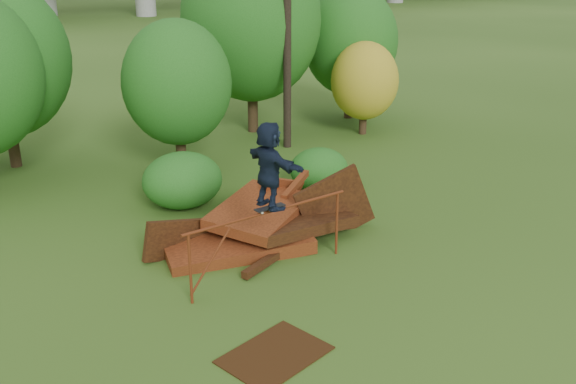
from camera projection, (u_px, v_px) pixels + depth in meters
ground at (369, 281)px, 13.89m from camera, size 240.00×240.00×0.00m
scrap_pile at (260, 226)px, 15.69m from camera, size 5.94×3.35×2.17m
grind_rail at (269, 225)px, 13.67m from camera, size 4.13×0.33×1.57m
skateboard at (270, 208)px, 13.54m from camera, size 0.71×0.23×0.07m
skater at (269, 165)px, 13.21m from camera, size 0.70×1.76×1.85m
flat_plate at (275, 355)px, 11.34m from camera, size 2.07×1.70×0.03m
tree_1 at (0, 59)px, 20.08m from camera, size 4.32×4.32×6.01m
tree_2 at (177, 83)px, 19.99m from camera, size 3.43×3.43×4.83m
tree_3 at (251, 20)px, 23.93m from camera, size 5.27×5.27×7.32m
tree_4 at (365, 81)px, 24.36m from camera, size 2.58×2.58×3.57m
tree_5 at (351, 41)px, 26.37m from camera, size 3.89×3.89×5.47m
shrub_left at (182, 180)px, 17.71m from camera, size 2.24×2.06×1.55m
shrub_right at (319, 169)px, 19.04m from camera, size 1.79×1.64×1.27m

